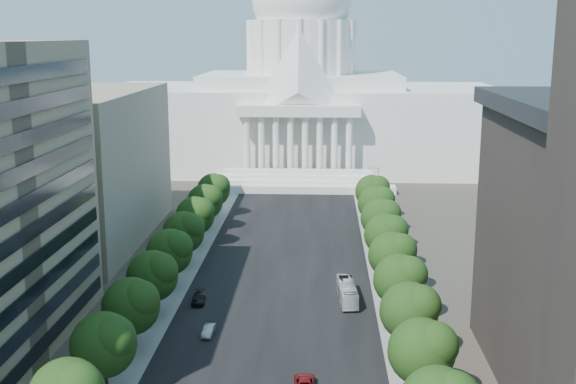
# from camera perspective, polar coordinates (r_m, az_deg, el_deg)

# --- Properties ---
(road_asphalt) EXTENTS (30.00, 260.00, 0.01)m
(road_asphalt) POSITION_cam_1_polar(r_m,az_deg,el_deg) (135.89, -0.20, -5.12)
(road_asphalt) COLOR black
(road_asphalt) RESTS_ON ground
(sidewalk_left) EXTENTS (8.00, 260.00, 0.02)m
(sidewalk_left) POSITION_cam_1_polar(r_m,az_deg,el_deg) (138.14, -8.13, -4.95)
(sidewalk_left) COLOR gray
(sidewalk_left) RESTS_ON ground
(sidewalk_right) EXTENTS (8.00, 260.00, 0.02)m
(sidewalk_right) POSITION_cam_1_polar(r_m,az_deg,el_deg) (136.28, 7.83, -5.19)
(sidewalk_right) COLOR gray
(sidewalk_right) RESTS_ON ground
(capitol) EXTENTS (120.00, 56.00, 73.00)m
(capitol) POSITION_cam_1_polar(r_m,az_deg,el_deg) (225.41, 1.05, 7.05)
(capitol) COLOR white
(capitol) RESTS_ON ground
(office_block_left_far) EXTENTS (38.00, 52.00, 30.00)m
(office_block_left_far) POSITION_cam_1_polar(r_m,az_deg,el_deg) (152.01, -18.40, 1.94)
(office_block_left_far) COLOR gray
(office_block_left_far) RESTS_ON ground
(tree_l_c) EXTENTS (7.79, 7.60, 9.97)m
(tree_l_c) POSITION_cam_1_polar(r_m,az_deg,el_deg) (86.24, -14.20, -11.51)
(tree_l_c) COLOR #33261C
(tree_l_c) RESTS_ON ground
(tree_l_d) EXTENTS (7.79, 7.60, 9.97)m
(tree_l_d) POSITION_cam_1_polar(r_m,az_deg,el_deg) (96.89, -12.14, -8.69)
(tree_l_d) COLOR #33261C
(tree_l_d) RESTS_ON ground
(tree_l_e) EXTENTS (7.79, 7.60, 9.97)m
(tree_l_e) POSITION_cam_1_polar(r_m,az_deg,el_deg) (107.82, -10.52, -6.43)
(tree_l_e) COLOR #33261C
(tree_l_e) RESTS_ON ground
(tree_l_f) EXTENTS (7.79, 7.60, 9.97)m
(tree_l_f) POSITION_cam_1_polar(r_m,az_deg,el_deg) (118.96, -9.22, -4.59)
(tree_l_f) COLOR #33261C
(tree_l_f) RESTS_ON ground
(tree_l_g) EXTENTS (7.79, 7.60, 9.97)m
(tree_l_g) POSITION_cam_1_polar(r_m,az_deg,el_deg) (130.25, -8.14, -3.06)
(tree_l_g) COLOR #33261C
(tree_l_g) RESTS_ON ground
(tree_l_h) EXTENTS (7.79, 7.60, 9.97)m
(tree_l_h) POSITION_cam_1_polar(r_m,az_deg,el_deg) (141.66, -7.24, -1.78)
(tree_l_h) COLOR #33261C
(tree_l_h) RESTS_ON ground
(tree_l_i) EXTENTS (7.79, 7.60, 9.97)m
(tree_l_i) POSITION_cam_1_polar(r_m,az_deg,el_deg) (153.16, -6.47, -0.69)
(tree_l_i) COLOR #33261C
(tree_l_i) RESTS_ON ground
(tree_l_j) EXTENTS (7.79, 7.60, 9.97)m
(tree_l_j) POSITION_cam_1_polar(r_m,az_deg,el_deg) (164.73, -5.81, 0.25)
(tree_l_j) COLOR #33261C
(tree_l_j) RESTS_ON ground
(tree_r_c) EXTENTS (7.79, 7.60, 9.97)m
(tree_r_c) POSITION_cam_1_polar(r_m,az_deg,el_deg) (83.54, 10.75, -12.15)
(tree_r_c) COLOR #33261C
(tree_r_c) RESTS_ON ground
(tree_r_d) EXTENTS (7.79, 7.60, 9.97)m
(tree_r_d) POSITION_cam_1_polar(r_m,az_deg,el_deg) (94.49, 9.76, -9.14)
(tree_r_d) COLOR #33261C
(tree_r_d) RESTS_ON ground
(tree_r_e) EXTENTS (7.79, 7.60, 9.97)m
(tree_r_e) POSITION_cam_1_polar(r_m,az_deg,el_deg) (105.67, 8.98, -6.77)
(tree_r_e) COLOR #33261C
(tree_r_e) RESTS_ON ground
(tree_r_f) EXTENTS (7.79, 7.60, 9.97)m
(tree_r_f) POSITION_cam_1_polar(r_m,az_deg,el_deg) (117.02, 8.37, -4.85)
(tree_r_f) COLOR #33261C
(tree_r_f) RESTS_ON ground
(tree_r_g) EXTENTS (7.79, 7.60, 9.97)m
(tree_r_g) POSITION_cam_1_polar(r_m,az_deg,el_deg) (128.48, 7.86, -3.27)
(tree_r_g) COLOR #33261C
(tree_r_g) RESTS_ON ground
(tree_r_h) EXTENTS (7.79, 7.60, 9.97)m
(tree_r_h) POSITION_cam_1_polar(r_m,az_deg,el_deg) (140.04, 7.44, -1.95)
(tree_r_h) COLOR #33261C
(tree_r_h) RESTS_ON ground
(tree_r_i) EXTENTS (7.79, 7.60, 9.97)m
(tree_r_i) POSITION_cam_1_polar(r_m,az_deg,el_deg) (151.66, 7.08, -0.83)
(tree_r_i) COLOR #33261C
(tree_r_i) RESTS_ON ground
(tree_r_j) EXTENTS (7.79, 7.60, 9.97)m
(tree_r_j) POSITION_cam_1_polar(r_m,az_deg,el_deg) (163.34, 6.78, 0.13)
(tree_r_j) COLOR #33261C
(tree_r_j) RESTS_ON ground
(streetlight_b) EXTENTS (2.61, 0.44, 9.00)m
(streetlight_b) POSITION_cam_1_polar(r_m,az_deg,el_deg) (83.31, 11.90, -12.75)
(streetlight_b) COLOR gray
(streetlight_b) RESTS_ON ground
(streetlight_c) EXTENTS (2.61, 0.44, 9.00)m
(streetlight_c) POSITION_cam_1_polar(r_m,az_deg,el_deg) (106.25, 9.81, -7.05)
(streetlight_c) COLOR gray
(streetlight_c) RESTS_ON ground
(streetlight_d) EXTENTS (2.61, 0.44, 9.00)m
(streetlight_d) POSITION_cam_1_polar(r_m,az_deg,el_deg) (129.95, 8.50, -3.40)
(streetlight_d) COLOR gray
(streetlight_d) RESTS_ON ground
(streetlight_e) EXTENTS (2.61, 0.44, 9.00)m
(streetlight_e) POSITION_cam_1_polar(r_m,az_deg,el_deg) (154.06, 7.60, -0.88)
(streetlight_e) COLOR gray
(streetlight_e) RESTS_ON ground
(streetlight_f) EXTENTS (2.61, 0.44, 9.00)m
(streetlight_f) POSITION_cam_1_polar(r_m,az_deg,el_deg) (178.42, 6.94, 0.95)
(streetlight_f) COLOR gray
(streetlight_f) RESTS_ON ground
(car_silver) EXTENTS (1.57, 4.07, 1.32)m
(car_silver) POSITION_cam_1_polar(r_m,az_deg,el_deg) (102.27, -6.29, -10.83)
(car_silver) COLOR #9DA0A5
(car_silver) RESTS_ON ground
(car_red) EXTENTS (2.67, 5.40, 1.47)m
(car_red) POSITION_cam_1_polar(r_m,az_deg,el_deg) (87.62, 1.31, -14.85)
(car_red) COLOR maroon
(car_red) RESTS_ON ground
(car_dark_b) EXTENTS (2.36, 4.99, 1.40)m
(car_dark_b) POSITION_cam_1_polar(r_m,az_deg,el_deg) (113.85, -7.07, -8.37)
(car_dark_b) COLOR black
(car_dark_b) RESTS_ON ground
(city_bus) EXTENTS (3.23, 10.88, 2.99)m
(city_bus) POSITION_cam_1_polar(r_m,az_deg,el_deg) (113.99, 4.70, -7.86)
(city_bus) COLOR silver
(city_bus) RESTS_ON ground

